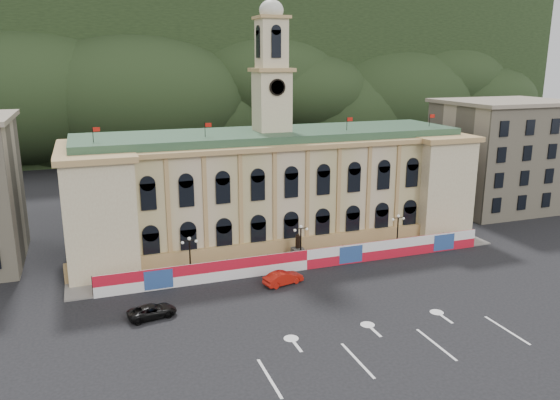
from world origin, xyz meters
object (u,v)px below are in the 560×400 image
object	(u,v)px
statue	(298,252)
lamp_center	(301,241)
black_suv	(152,311)
red_sedan	(283,278)

from	to	relation	value
statue	lamp_center	distance (m)	2.14
statue	black_suv	distance (m)	21.87
statue	black_suv	world-z (taller)	statue
statue	black_suv	size ratio (longest dim) A/B	0.72
statue	black_suv	xyz separation A→B (m)	(-19.56, -9.77, -0.51)
black_suv	lamp_center	bearing A→B (deg)	-75.35
statue	red_sedan	xyz separation A→B (m)	(-4.32, -6.37, -0.41)
lamp_center	red_sedan	distance (m)	7.27
lamp_center	red_sedan	bearing A→B (deg)	-128.85
red_sedan	black_suv	xyz separation A→B (m)	(-15.23, -3.40, -0.11)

